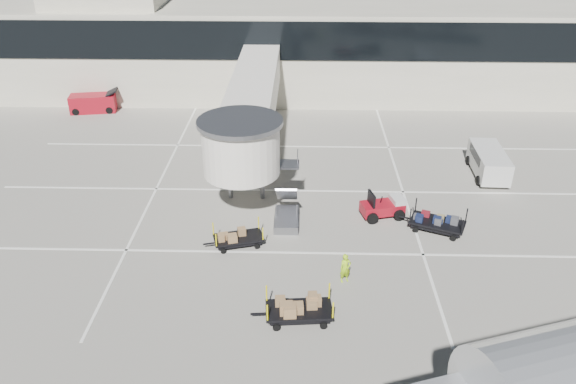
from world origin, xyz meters
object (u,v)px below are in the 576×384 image
minivan (488,160)px  ground_worker (345,268)px  baggage_tug (383,207)px  suitcase_cart (440,223)px  belt_loader (94,103)px  box_cart_near (296,309)px  box_cart_far (238,238)px

minivan → ground_worker: bearing=-128.5°
baggage_tug → suitcase_cart: bearing=-42.2°
minivan → belt_loader: bearing=162.0°
box_cart_near → box_cart_far: size_ratio=1.13×
baggage_tug → box_cart_near: (-5.07, -9.24, -0.04)m
box_cart_far → minivan: size_ratio=0.70×
ground_worker → suitcase_cart: bearing=20.1°
baggage_tug → belt_loader: 28.66m
box_cart_far → belt_loader: (-14.74, 20.41, 0.30)m
box_cart_far → ground_worker: size_ratio=2.10×
suitcase_cart → ground_worker: (-5.65, -4.79, 0.25)m
suitcase_cart → baggage_tug: bearing=175.1°
box_cart_near → baggage_tug: bearing=56.4°
box_cart_near → minivan: bearing=44.6°
baggage_tug → suitcase_cart: 3.38m
baggage_tug → belt_loader: belt_loader is taller
suitcase_cart → box_cart_far: 11.40m
baggage_tug → minivan: size_ratio=0.58×
baggage_tug → belt_loader: size_ratio=0.64×
box_cart_near → ground_worker: 3.75m
box_cart_far → ground_worker: 6.39m
ground_worker → minivan: bearing=29.1°
baggage_tug → box_cart_far: bearing=-172.3°
baggage_tug → belt_loader: bearing=129.2°
box_cart_far → minivan: bearing=13.9°
box_cart_near → box_cart_far: bearing=113.7°
belt_loader → ground_worker: bearing=-58.3°
box_cart_near → ground_worker: ground_worker is taller
minivan → suitcase_cart: bearing=-120.8°
baggage_tug → minivan: minivan is taller
baggage_tug → suitcase_cart: baggage_tug is taller
suitcase_cart → belt_loader: 32.01m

